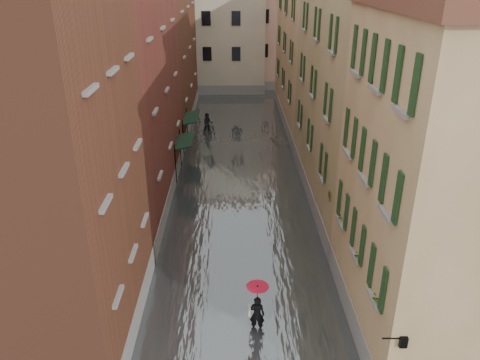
{
  "coord_description": "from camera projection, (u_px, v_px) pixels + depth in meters",
  "views": [
    {
      "loc": [
        -0.39,
        -16.01,
        12.53
      ],
      "look_at": [
        -0.05,
        5.05,
        3.0
      ],
      "focal_mm": 35.0,
      "sensor_mm": 36.0,
      "label": 1
    }
  ],
  "objects": [
    {
      "name": "ground",
      "position": [
        243.0,
        294.0,
        19.76
      ],
      "size": [
        120.0,
        120.0,
        0.0
      ],
      "primitive_type": "plane",
      "color": "#555558",
      "rests_on": "ground"
    },
    {
      "name": "floodwater",
      "position": [
        239.0,
        171.0,
        31.56
      ],
      "size": [
        10.0,
        60.0,
        0.2
      ],
      "primitive_type": "cube",
      "color": "#4E5557",
      "rests_on": "ground"
    },
    {
      "name": "building_left_near",
      "position": [
        30.0,
        173.0,
        15.15
      ],
      "size": [
        6.0,
        8.0,
        13.0
      ],
      "primitive_type": "cube",
      "color": "brown",
      "rests_on": "ground"
    },
    {
      "name": "building_left_mid",
      "position": [
        111.0,
        96.0,
        25.28
      ],
      "size": [
        6.0,
        14.0,
        12.5
      ],
      "primitive_type": "cube",
      "color": "brown",
      "rests_on": "ground"
    },
    {
      "name": "building_left_far",
      "position": [
        152.0,
        42.0,
        38.63
      ],
      "size": [
        6.0,
        16.0,
        14.0
      ],
      "primitive_type": "cube",
      "color": "brown",
      "rests_on": "ground"
    },
    {
      "name": "building_right_near",
      "position": [
        453.0,
        191.0,
        15.67
      ],
      "size": [
        6.0,
        8.0,
        11.5
      ],
      "primitive_type": "cube",
      "color": "#9A7B4F",
      "rests_on": "ground"
    },
    {
      "name": "building_right_mid",
      "position": [
        369.0,
        91.0,
        25.38
      ],
      "size": [
        6.0,
        14.0,
        13.0
      ],
      "primitive_type": "cube",
      "color": "tan",
      "rests_on": "ground"
    },
    {
      "name": "building_right_far",
      "position": [
        320.0,
        57.0,
        39.35
      ],
      "size": [
        6.0,
        16.0,
        11.5
      ],
      "primitive_type": "cube",
      "color": "#9A7B4F",
      "rests_on": "ground"
    },
    {
      "name": "building_end_cream",
      "position": [
        209.0,
        29.0,
        51.65
      ],
      "size": [
        12.0,
        9.0,
        13.0
      ],
      "primitive_type": "cube",
      "color": "beige",
      "rests_on": "ground"
    },
    {
      "name": "building_end_pink",
      "position": [
        288.0,
        31.0,
        53.81
      ],
      "size": [
        10.0,
        9.0,
        12.0
      ],
      "primitive_type": "cube",
      "color": "#D1A893",
      "rests_on": "ground"
    },
    {
      "name": "awning_near",
      "position": [
        184.0,
        142.0,
        29.83
      ],
      "size": [
        1.09,
        2.99,
        2.8
      ],
      "color": "black",
      "rests_on": "ground"
    },
    {
      "name": "awning_far",
      "position": [
        191.0,
        118.0,
        34.48
      ],
      "size": [
        1.09,
        3.25,
        2.8
      ],
      "color": "black",
      "rests_on": "ground"
    },
    {
      "name": "wall_lantern",
      "position": [
        402.0,
        341.0,
        13.12
      ],
      "size": [
        0.71,
        0.22,
        0.35
      ],
      "color": "black",
      "rests_on": "ground"
    },
    {
      "name": "window_planters",
      "position": [
        346.0,
        216.0,
        18.69
      ],
      "size": [
        0.59,
        10.49,
        0.84
      ],
      "color": "#9B5932",
      "rests_on": "ground"
    },
    {
      "name": "pedestrian_main",
      "position": [
        257.0,
        305.0,
        17.23
      ],
      "size": [
        0.86,
        0.86,
        2.06
      ],
      "color": "black",
      "rests_on": "ground"
    },
    {
      "name": "pedestrian_far",
      "position": [
        208.0,
        124.0,
        38.51
      ],
      "size": [
        0.93,
        0.77,
        1.77
      ],
      "primitive_type": "imported",
      "rotation": [
        0.0,
        0.0,
        0.12
      ],
      "color": "black",
      "rests_on": "ground"
    }
  ]
}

